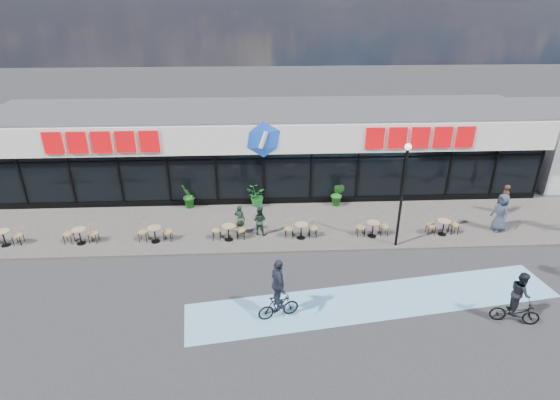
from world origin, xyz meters
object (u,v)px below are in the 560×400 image
patron_right (259,221)px  cyclist_a (517,303)px  potted_plant_mid (256,196)px  potted_plant_right (338,194)px  lamp_post (403,187)px  pedestrian_a (501,213)px  potted_plant_left (188,196)px  bistro_set_0 (5,236)px  pedestrian_b (505,199)px  patron_left (240,219)px

patron_right → cyclist_a: cyclist_a is taller
potted_plant_mid → potted_plant_right: size_ratio=0.87×
lamp_post → cyclist_a: bearing=-63.2°
pedestrian_a → lamp_post: bearing=-89.3°
patron_right → pedestrian_a: size_ratio=0.76×
potted_plant_left → potted_plant_mid: 3.58m
cyclist_a → lamp_post: bearing=116.8°
lamp_post → potted_plant_right: (-1.96, 4.23, -2.21)m
bistro_set_0 → pedestrian_b: size_ratio=0.98×
pedestrian_a → bistro_set_0: bearing=-100.8°
potted_plant_left → cyclist_a: 15.71m
potted_plant_mid → patron_right: 3.09m
bistro_set_0 → pedestrian_b: 24.19m
potted_plant_left → pedestrian_a: bearing=-11.9°
bistro_set_0 → patron_right: bearing=2.0°
pedestrian_a → cyclist_a: size_ratio=0.93×
patron_left → pedestrian_b: 13.63m
patron_left → pedestrian_a: size_ratio=0.78×
pedestrian_b → potted_plant_right: bearing=76.6°
potted_plant_mid → patron_right: patron_right is taller
potted_plant_right → pedestrian_a: bearing=-23.1°
bistro_set_0 → cyclist_a: 21.14m
bistro_set_0 → potted_plant_left: 8.46m
pedestrian_b → bistro_set_0: bearing=90.0°
lamp_post → pedestrian_b: lamp_post is taller
lamp_post → bistro_set_0: 17.81m
lamp_post → potted_plant_mid: size_ratio=4.16×
potted_plant_mid → pedestrian_a: (11.59, -3.27, 0.37)m
potted_plant_left → potted_plant_mid: (3.58, 0.07, -0.10)m
potted_plant_left → pedestrian_a: (15.16, -3.20, 0.27)m
pedestrian_b → cyclist_a: bearing=149.8°
potted_plant_mid → pedestrian_a: pedestrian_a is taller
cyclist_a → pedestrian_a: bearing=67.1°
potted_plant_mid → patron_left: (-0.75, -2.97, 0.17)m
patron_right → pedestrian_a: (11.42, -0.19, 0.23)m
bistro_set_0 → potted_plant_mid: (11.31, 3.48, 0.12)m
potted_plant_right → potted_plant_mid: bearing=177.6°
potted_plant_mid → patron_right: bearing=-87.0°
bistro_set_0 → potted_plant_left: size_ratio=1.14×
bistro_set_0 → patron_right: (11.48, 0.40, 0.26)m
patron_left → patron_right: (0.92, -0.12, -0.03)m
pedestrian_b → lamp_post: bearing=109.6°
pedestrian_a → pedestrian_b: pedestrian_a is taller
potted_plant_right → potted_plant_left: bearing=179.2°
patron_left → potted_plant_right: bearing=-129.3°
pedestrian_a → patron_right: bearing=-102.3°
potted_plant_right → cyclist_a: 10.47m
bistro_set_0 → pedestrian_b: bearing=4.8°
patron_left → patron_right: bearing=-165.2°
lamp_post → cyclist_a: 6.19m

